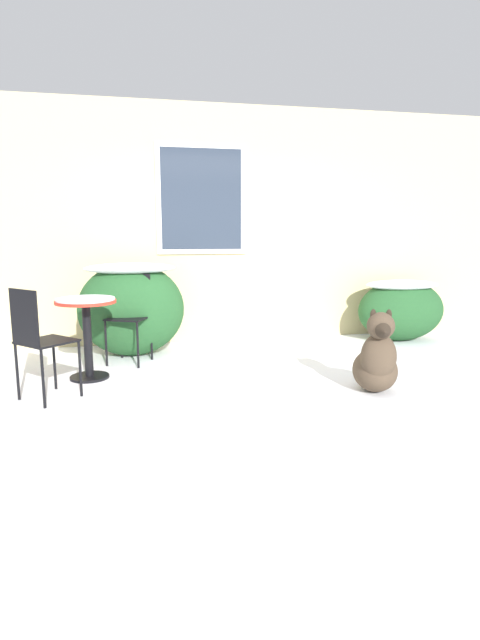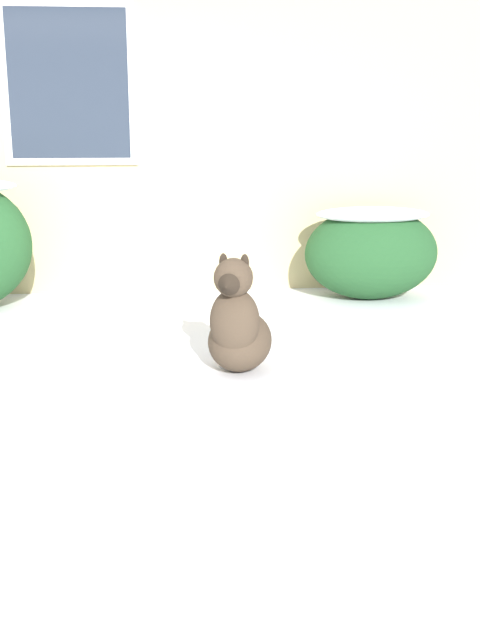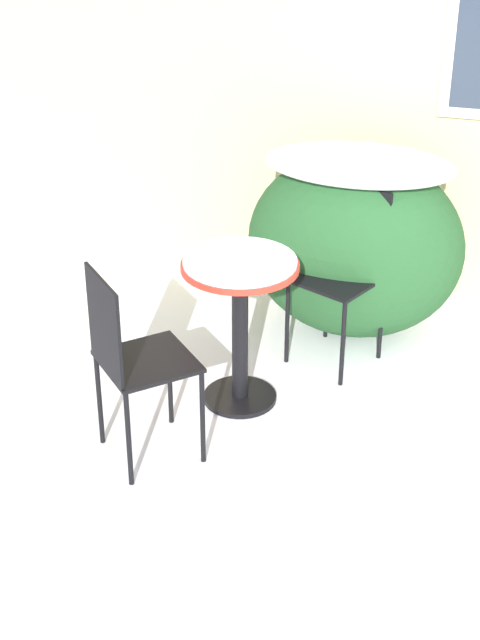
{
  "view_description": "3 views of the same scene",
  "coord_description": "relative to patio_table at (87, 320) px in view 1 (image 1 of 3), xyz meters",
  "views": [
    {
      "loc": [
        -1.02,
        -4.25,
        1.43
      ],
      "look_at": [
        0.0,
        0.6,
        0.55
      ],
      "focal_mm": 28.0,
      "sensor_mm": 36.0,
      "label": 1
    },
    {
      "loc": [
        0.62,
        -5.08,
        1.59
      ],
      "look_at": [
        1.08,
        -0.23,
        0.33
      ],
      "focal_mm": 45.0,
      "sensor_mm": 36.0,
      "label": 2
    },
    {
      "loc": [
        -0.35,
        -3.39,
        2.81
      ],
      "look_at": [
        -1.5,
        0.72,
        0.47
      ],
      "focal_mm": 55.0,
      "sensor_mm": 36.0,
      "label": 3
    }
  ],
  "objects": [
    {
      "name": "ground_plane",
      "position": [
        1.5,
        -0.72,
        -0.59
      ],
      "size": [
        16.0,
        16.0,
        0.0
      ],
      "primitive_type": "plane",
      "color": "white"
    },
    {
      "name": "house_wall",
      "position": [
        1.49,
        1.48,
        0.93
      ],
      "size": [
        8.0,
        0.1,
        3.0
      ],
      "color": "#D1BC84",
      "rests_on": "ground_plane"
    },
    {
      "name": "shrub_left",
      "position": [
        0.42,
        0.87,
        -0.01
      ],
      "size": [
        1.22,
        0.79,
        1.08
      ],
      "color": "#235128",
      "rests_on": "ground_plane"
    },
    {
      "name": "shrub_middle",
      "position": [
        3.91,
        0.97,
        -0.15
      ],
      "size": [
        1.17,
        0.75,
        0.8
      ],
      "color": "#235128",
      "rests_on": "ground_plane"
    },
    {
      "name": "patio_table",
      "position": [
        0.0,
        0.0,
        0.0
      ],
      "size": [
        0.58,
        0.58,
        0.8
      ],
      "color": "black",
      "rests_on": "ground_plane"
    },
    {
      "name": "patio_chair_near_table",
      "position": [
        0.42,
        0.59,
        -0.04
      ],
      "size": [
        0.53,
        0.53,
        0.97
      ],
      "rotation": [
        0.0,
        0.0,
        -0.43
      ],
      "color": "black",
      "rests_on": "ground_plane"
    },
    {
      "name": "patio_chair_far_side",
      "position": [
        -0.34,
        -0.6,
        -0.04
      ],
      "size": [
        0.57,
        0.57,
        0.97
      ],
      "rotation": [
        0.0,
        0.0,
        2.33
      ],
      "color": "black",
      "rests_on": "ground_plane"
    },
    {
      "name": "dog",
      "position": [
        2.56,
        -1.0,
        -0.3
      ],
      "size": [
        0.53,
        0.74,
        0.78
      ],
      "rotation": [
        0.0,
        0.0,
        -0.31
      ],
      "color": "#4C3D2D",
      "rests_on": "ground_plane"
    }
  ]
}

